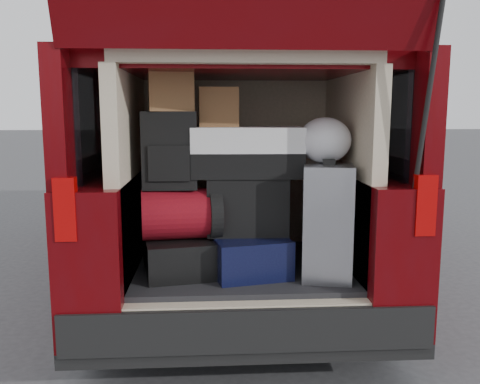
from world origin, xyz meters
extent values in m
plane|color=#3A3A3D|center=(0.00, 0.00, 0.00)|extent=(80.00, 80.00, 0.00)
cylinder|color=black|center=(-0.82, 0.40, 0.32)|extent=(0.24, 0.64, 0.64)
cylinder|color=black|center=(0.82, 0.40, 0.32)|extent=(0.24, 0.64, 0.64)
cylinder|color=black|center=(-0.82, 3.70, 0.32)|extent=(0.24, 0.64, 0.64)
cylinder|color=black|center=(0.82, 3.70, 0.32)|extent=(0.24, 0.64, 0.64)
cube|color=black|center=(0.00, 2.08, 0.26)|extent=(1.90, 4.85, 0.08)
cube|color=#500306|center=(-0.79, 2.08, 0.70)|extent=(0.33, 4.85, 0.80)
cube|color=#500306|center=(0.79, 2.08, 0.70)|extent=(0.33, 4.85, 0.80)
cube|color=#500306|center=(0.00, 2.08, 1.73)|extent=(1.82, 4.46, 0.10)
cube|color=black|center=(-0.88, 1.97, 1.44)|extent=(0.12, 4.25, 0.68)
cube|color=black|center=(0.88, 1.97, 1.44)|extent=(0.12, 4.25, 0.68)
cube|color=black|center=(0.00, -0.29, 0.40)|extent=(1.86, 0.16, 0.22)
cube|color=#990505|center=(-0.86, -0.33, 1.02)|extent=(0.10, 0.06, 0.30)
cube|color=#990505|center=(0.86, -0.33, 1.02)|extent=(0.10, 0.06, 0.30)
cube|color=black|center=(0.00, 0.28, 0.52)|extent=(1.24, 1.05, 0.06)
cube|color=beige|center=(-0.66, 0.28, 1.12)|extent=(0.08, 1.05, 1.15)
cube|color=beige|center=(0.66, 0.28, 1.12)|extent=(0.08, 1.05, 1.15)
cube|color=beige|center=(0.00, 0.83, 1.12)|extent=(1.34, 0.06, 1.15)
cube|color=beige|center=(0.00, 0.28, 1.73)|extent=(1.34, 1.05, 0.06)
cylinder|color=black|center=(0.84, -0.40, 1.65)|extent=(0.02, 0.90, 0.76)
cube|color=black|center=(0.00, 0.28, 0.28)|extent=(1.24, 1.05, 0.55)
cube|color=black|center=(-0.37, 0.17, 0.65)|extent=(0.46, 0.57, 0.21)
cube|color=black|center=(0.02, 0.14, 0.66)|extent=(0.51, 0.58, 0.22)
cube|color=silver|center=(0.47, 0.06, 0.87)|extent=(0.34, 0.47, 0.64)
cube|color=maroon|center=(-0.35, 0.13, 0.90)|extent=(0.47, 0.34, 0.29)
cube|color=black|center=(0.03, 0.18, 0.94)|extent=(0.47, 0.29, 0.33)
cube|color=black|center=(-0.41, 0.14, 1.26)|extent=(0.30, 0.18, 0.43)
cube|color=white|center=(0.03, 0.20, 1.24)|extent=(0.64, 0.35, 0.28)
cube|color=brown|center=(-0.40, 0.15, 1.58)|extent=(0.26, 0.23, 0.22)
cube|color=brown|center=(-0.13, 0.26, 1.50)|extent=(0.23, 0.19, 0.22)
ellipsoid|color=silver|center=(0.46, 0.10, 1.31)|extent=(0.33, 0.31, 0.26)
camera|label=1|loc=(-0.19, -2.71, 1.47)|focal=38.00mm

